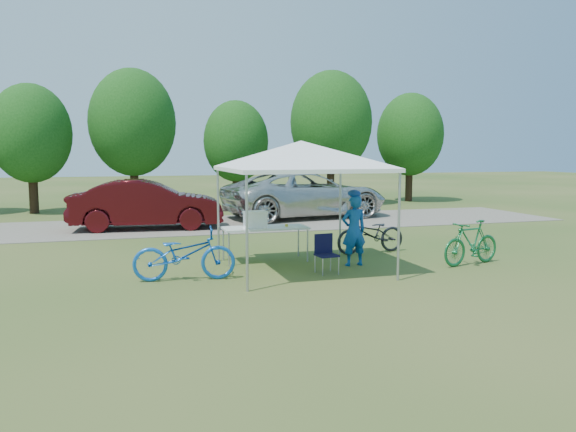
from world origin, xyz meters
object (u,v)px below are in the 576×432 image
object	(u,v)px
bike_dark	(371,234)
sedan	(147,204)
folding_chair	(325,250)
folding_table	(265,229)
cooler	(255,219)
bike_green	(471,243)
bike_blue	(184,254)
cyclist	(354,231)
minivan	(306,194)

from	to	relation	value
bike_dark	sedan	distance (m)	7.94
folding_chair	folding_table	bearing A→B (deg)	113.44
folding_table	cooler	world-z (taller)	cooler
sedan	bike_dark	bearing A→B (deg)	-134.92
cooler	bike_dark	bearing A→B (deg)	4.28
bike_dark	bike_green	bearing A→B (deg)	31.20
sedan	bike_blue	bearing A→B (deg)	-172.34
cooler	cyclist	size ratio (longest dim) A/B	0.33
bike_blue	bike_dark	world-z (taller)	bike_blue
cyclist	bike_blue	size ratio (longest dim) A/B	0.79
bike_blue	bike_dark	distance (m)	5.03
sedan	cooler	bearing A→B (deg)	-156.43
cyclist	sedan	xyz separation A→B (m)	(-4.07, 7.37, 0.03)
cyclist	cooler	bearing A→B (deg)	-30.25
folding_table	folding_chair	world-z (taller)	folding_chair
folding_table	cyclist	xyz separation A→B (m)	(1.74, -1.06, 0.03)
folding_table	bike_dark	size ratio (longest dim) A/B	1.03
folding_table	bike_green	xyz separation A→B (m)	(4.27, -1.73, -0.25)
cooler	bike_dark	distance (m)	3.04
folding_chair	sedan	xyz separation A→B (m)	(-3.21, 7.87, 0.34)
bike_blue	folding_table	bearing A→B (deg)	-47.95
cyclist	sedan	world-z (taller)	sedan
bike_green	folding_chair	bearing A→B (deg)	-106.22
minivan	cyclist	bearing A→B (deg)	160.20
cooler	folding_chair	bearing A→B (deg)	-54.51
folding_table	minivan	distance (m)	8.68
folding_table	cooler	size ratio (longest dim) A/B	3.75
folding_table	minivan	size ratio (longest dim) A/B	0.31
cyclist	sedan	distance (m)	8.41
bike_blue	sedan	size ratio (longest dim) A/B	0.41
cooler	sedan	xyz separation A→B (m)	(-2.10, 6.31, -0.16)
bike_blue	bike_green	world-z (taller)	bike_blue
bike_blue	cyclist	bearing A→B (deg)	-77.84
bike_blue	bike_green	size ratio (longest dim) A/B	1.20
cooler	minivan	world-z (taller)	minivan
folding_chair	cyclist	distance (m)	1.04
folding_table	bike_blue	bearing A→B (deg)	-144.39
cooler	minivan	xyz separation A→B (m)	(3.87, 7.89, -0.08)
bike_green	sedan	xyz separation A→B (m)	(-6.60, 8.04, 0.32)
folding_chair	bike_green	xyz separation A→B (m)	(3.39, -0.17, 0.03)
folding_chair	cyclist	size ratio (longest dim) A/B	0.51
bike_green	minivan	size ratio (longest dim) A/B	0.26
folding_chair	minivan	size ratio (longest dim) A/B	0.13
bike_blue	bike_green	distance (m)	6.28
bike_dark	cyclist	bearing A→B (deg)	-45.14
folding_table	bike_dark	bearing A→B (deg)	4.64
cooler	bike_blue	world-z (taller)	cooler
sedan	cyclist	bearing A→B (deg)	-145.90
folding_table	minivan	world-z (taller)	minivan
bike_dark	minivan	bearing A→B (deg)	166.89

